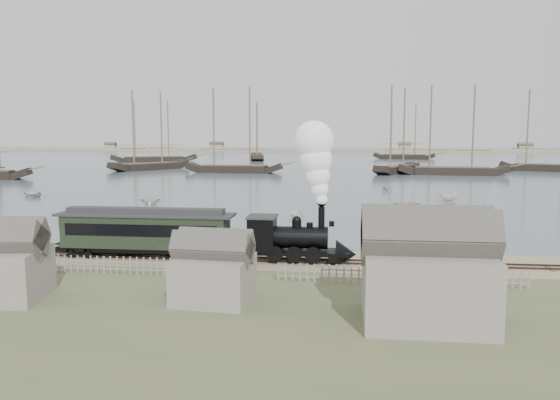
# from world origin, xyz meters

# --- Properties ---
(ground) EXTENTS (600.00, 600.00, 0.00)m
(ground) POSITION_xyz_m (0.00, 0.00, 0.00)
(ground) COLOR tan
(ground) RESTS_ON ground
(harbor_water) EXTENTS (600.00, 336.00, 0.06)m
(harbor_water) POSITION_xyz_m (0.00, 170.00, 0.03)
(harbor_water) COLOR #40505C
(harbor_water) RESTS_ON ground
(rail_track) EXTENTS (120.00, 1.80, 0.16)m
(rail_track) POSITION_xyz_m (0.00, -2.00, 0.04)
(rail_track) COLOR #31201B
(rail_track) RESTS_ON ground
(picket_fence_west) EXTENTS (19.00, 0.10, 1.20)m
(picket_fence_west) POSITION_xyz_m (-6.50, -7.00, 0.00)
(picket_fence_west) COLOR gray
(picket_fence_west) RESTS_ON ground
(picket_fence_east) EXTENTS (15.00, 0.10, 1.20)m
(picket_fence_east) POSITION_xyz_m (12.50, -7.50, 0.00)
(picket_fence_east) COLOR gray
(picket_fence_east) RESTS_ON ground
(shed_mid) EXTENTS (4.00, 3.50, 3.60)m
(shed_mid) POSITION_xyz_m (2.00, -12.00, 0.00)
(shed_mid) COLOR gray
(shed_mid) RESTS_ON ground
(shed_right) EXTENTS (6.00, 5.00, 5.10)m
(shed_right) POSITION_xyz_m (13.00, -14.00, 0.00)
(shed_right) COLOR gray
(shed_right) RESTS_ON ground
(far_spit) EXTENTS (500.00, 20.00, 1.80)m
(far_spit) POSITION_xyz_m (0.00, 250.00, 0.00)
(far_spit) COLOR tan
(far_spit) RESTS_ON ground
(locomotive) EXTENTS (7.78, 2.90, 9.69)m
(locomotive) POSITION_xyz_m (6.65, -2.00, 4.47)
(locomotive) COLOR black
(locomotive) RESTS_ON ground
(passenger_coach) EXTENTS (13.20, 2.55, 3.21)m
(passenger_coach) POSITION_xyz_m (-5.54, -2.00, 2.04)
(passenger_coach) COLOR black
(passenger_coach) RESTS_ON ground
(beached_dinghy) EXTENTS (4.70, 5.25, 0.90)m
(beached_dinghy) POSITION_xyz_m (-7.50, 0.01, 0.45)
(beached_dinghy) COLOR silver
(beached_dinghy) RESTS_ON ground
(rowboat_0) EXTENTS (4.00, 3.48, 0.69)m
(rowboat_0) POSITION_xyz_m (-19.75, 12.56, 0.41)
(rowboat_0) COLOR silver
(rowboat_0) RESTS_ON harbor_water
(rowboat_1) EXTENTS (2.68, 3.01, 1.45)m
(rowboat_1) POSITION_xyz_m (-15.85, 27.08, 0.78)
(rowboat_1) COLOR silver
(rowboat_1) RESTS_ON harbor_water
(rowboat_2) EXTENTS (3.30, 2.02, 1.19)m
(rowboat_2) POSITION_xyz_m (4.20, 14.56, 0.66)
(rowboat_2) COLOR silver
(rowboat_2) RESTS_ON harbor_water
(rowboat_3) EXTENTS (2.45, 3.39, 0.69)m
(rowboat_3) POSITION_xyz_m (16.83, 29.05, 0.41)
(rowboat_3) COLOR silver
(rowboat_3) RESTS_ON harbor_water
(rowboat_4) EXTENTS (4.16, 4.32, 1.75)m
(rowboat_4) POSITION_xyz_m (23.51, 18.81, 0.94)
(rowboat_4) COLOR silver
(rowboat_4) RESTS_ON harbor_water
(rowboat_5) EXTENTS (3.20, 3.60, 1.36)m
(rowboat_5) POSITION_xyz_m (22.97, 34.42, 0.74)
(rowboat_5) COLOR silver
(rowboat_5) RESTS_ON harbor_water
(rowboat_6) EXTENTS (5.18, 5.37, 0.91)m
(rowboat_6) POSITION_xyz_m (-36.32, 34.05, 0.51)
(rowboat_6) COLOR silver
(rowboat_6) RESTS_ON harbor_water
(rowboat_7) EXTENTS (3.28, 2.99, 1.49)m
(rowboat_7) POSITION_xyz_m (15.68, 49.43, 0.80)
(rowboat_7) COLOR silver
(rowboat_7) RESTS_ON harbor_water
(schooner_1) EXTENTS (16.64, 21.39, 20.00)m
(schooner_1) POSITION_xyz_m (-40.23, 93.68, 10.06)
(schooner_1) COLOR black
(schooner_1) RESTS_ON harbor_water
(schooner_2) EXTENTS (22.86, 6.58, 20.00)m
(schooner_2) POSITION_xyz_m (-16.87, 85.76, 10.06)
(schooner_2) COLOR black
(schooner_2) RESTS_ON harbor_water
(schooner_3) EXTENTS (12.70, 17.62, 20.00)m
(schooner_3) POSITION_xyz_m (21.18, 88.48, 10.06)
(schooner_3) COLOR black
(schooner_3) RESTS_ON harbor_water
(schooner_4) EXTENTS (24.08, 7.36, 20.00)m
(schooner_4) POSITION_xyz_m (32.91, 84.82, 10.06)
(schooner_4) COLOR black
(schooner_4) RESTS_ON harbor_water
(schooner_5) EXTENTS (21.49, 12.00, 20.00)m
(schooner_5) POSITION_xyz_m (57.90, 99.72, 10.06)
(schooner_5) COLOR black
(schooner_5) RESTS_ON harbor_water
(schooner_6) EXTENTS (27.85, 16.13, 20.00)m
(schooner_6) POSITION_xyz_m (-52.94, 132.23, 10.06)
(schooner_6) COLOR black
(schooner_6) RESTS_ON harbor_water
(schooner_7) EXTENTS (8.35, 21.00, 20.00)m
(schooner_7) POSITION_xyz_m (-21.47, 148.57, 10.06)
(schooner_7) COLOR black
(schooner_7) RESTS_ON harbor_water
(schooner_8) EXTENTS (22.32, 9.16, 20.00)m
(schooner_8) POSITION_xyz_m (30.31, 161.20, 10.06)
(schooner_8) COLOR black
(schooner_8) RESTS_ON harbor_water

